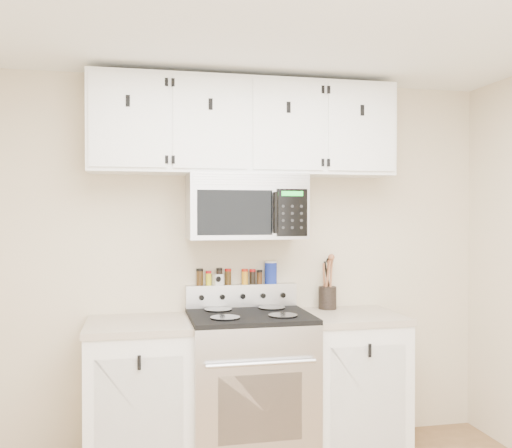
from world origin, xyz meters
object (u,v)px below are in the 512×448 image
(utensil_crock, at_px, (327,296))
(salt_canister, at_px, (271,272))
(range, at_px, (250,386))
(microwave, at_px, (246,207))

(utensil_crock, bearing_deg, salt_canister, 171.75)
(range, bearing_deg, microwave, 89.77)
(microwave, relative_size, salt_canister, 4.87)
(utensil_crock, xyz_separation_m, salt_canister, (-0.39, 0.06, 0.17))
(microwave, xyz_separation_m, salt_canister, (0.21, 0.16, -0.45))
(range, relative_size, utensil_crock, 3.03)
(salt_canister, bearing_deg, utensil_crock, -8.25)
(range, xyz_separation_m, salt_canister, (0.21, 0.28, 0.69))
(range, height_order, salt_canister, salt_canister)
(range, relative_size, microwave, 1.45)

